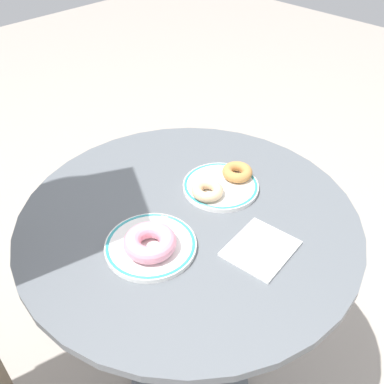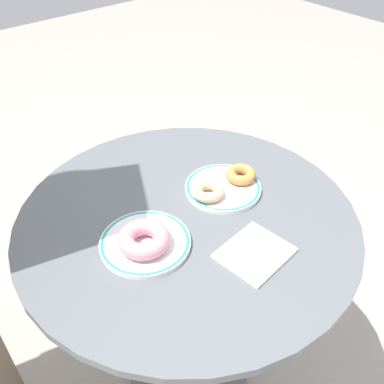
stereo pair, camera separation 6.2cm
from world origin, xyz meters
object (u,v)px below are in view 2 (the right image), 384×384
(plate_right, at_px, (223,188))
(donut_pink_frosted, at_px, (144,239))
(donut_old_fashioned, at_px, (241,174))
(cafe_table, at_px, (188,283))
(plate_left, at_px, (145,242))
(donut_glazed, at_px, (208,191))
(paper_napkin, at_px, (255,253))

(plate_right, height_order, donut_pink_frosted, donut_pink_frosted)
(plate_right, bearing_deg, donut_old_fashioned, -7.60)
(donut_old_fashioned, bearing_deg, cafe_table, -177.17)
(plate_right, distance_m, donut_pink_frosted, 0.24)
(plate_right, xyz_separation_m, donut_pink_frosted, (-0.23, -0.04, 0.02))
(plate_left, xyz_separation_m, donut_old_fashioned, (0.27, 0.02, 0.02))
(plate_left, height_order, donut_old_fashioned, donut_old_fashioned)
(plate_right, bearing_deg, plate_left, -173.21)
(plate_left, bearing_deg, cafe_table, 6.43)
(plate_right, xyz_separation_m, donut_glazed, (-0.05, -0.00, 0.02))
(donut_pink_frosted, bearing_deg, donut_glazed, 9.91)
(plate_left, bearing_deg, paper_napkin, -46.60)
(plate_left, relative_size, donut_glazed, 2.56)
(donut_glazed, relative_size, paper_napkin, 0.54)
(plate_left, height_order, paper_napkin, plate_left)
(donut_pink_frosted, xyz_separation_m, paper_napkin, (0.15, -0.14, -0.02))
(cafe_table, height_order, plate_left, plate_left)
(donut_glazed, distance_m, paper_napkin, 0.18)
(paper_napkin, bearing_deg, cafe_table, 99.91)
(plate_right, relative_size, donut_pink_frosted, 1.70)
(donut_pink_frosted, height_order, donut_glazed, donut_pink_frosted)
(plate_left, height_order, donut_pink_frosted, donut_pink_frosted)
(plate_right, relative_size, donut_old_fashioned, 2.47)
(cafe_table, xyz_separation_m, donut_glazed, (0.07, 0.01, 0.24))
(donut_old_fashioned, height_order, donut_glazed, same)
(donut_pink_frosted, bearing_deg, donut_old_fashioned, 6.16)
(plate_right, bearing_deg, cafe_table, -172.84)
(donut_pink_frosted, relative_size, paper_napkin, 0.78)
(plate_left, bearing_deg, plate_right, 6.79)
(cafe_table, xyz_separation_m, plate_right, (0.11, 0.01, 0.22))
(cafe_table, xyz_separation_m, plate_left, (-0.11, -0.01, 0.22))
(donut_old_fashioned, bearing_deg, donut_glazed, 178.60)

